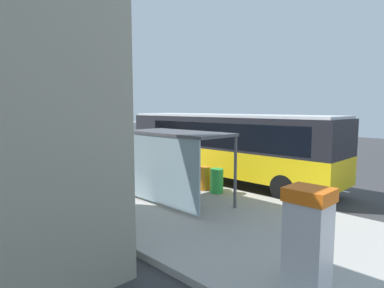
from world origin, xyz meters
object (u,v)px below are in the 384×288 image
object	(u,v)px
recycling_bin_blue	(180,173)
bus	(225,143)
sedan_near	(54,130)
traffic_light_near_side	(84,109)
sedan_far	(34,128)
white_van	(118,132)
ticket_machine	(308,240)
recycling_bin_red	(192,176)
recycling_bin_orange	(204,178)
recycling_bin_green	(217,181)
traffic_light_far_side	(6,112)
bus_shelter	(171,149)

from	to	relation	value
recycling_bin_blue	bus	bearing A→B (deg)	-10.87
sedan_near	traffic_light_near_side	xyz separation A→B (m)	(3.20, -1.62, 2.57)
sedan_far	bus	bearing A→B (deg)	-96.19
white_van	recycling_bin_blue	world-z (taller)	white_van
sedan_far	ticket_machine	distance (m)	45.63
white_van	recycling_bin_red	xyz separation A→B (m)	(-6.40, -15.95, -0.69)
bus	recycling_bin_orange	size ratio (longest dim) A/B	11.61
recycling_bin_green	recycling_bin_orange	bearing A→B (deg)	90.00
ticket_machine	traffic_light_near_side	size ratio (longest dim) A/B	0.38
sedan_near	recycling_bin_green	distance (m)	32.73
bus	sedan_far	distance (m)	37.23
ticket_machine	white_van	bearing A→B (deg)	65.38
white_van	traffic_light_near_side	xyz separation A→B (m)	(3.30, 13.11, 2.02)
recycling_bin_blue	recycling_bin_green	bearing A→B (deg)	-90.00
bus	recycling_bin_red	world-z (taller)	bus
bus	recycling_bin_green	world-z (taller)	bus
recycling_bin_red	traffic_light_far_side	bearing A→B (deg)	87.88
recycling_bin_green	traffic_light_far_side	world-z (taller)	traffic_light_far_side
white_van	recycling_bin_green	xyz separation A→B (m)	(-6.40, -17.35, -0.69)
bus_shelter	traffic_light_near_side	bearing A→B (deg)	68.52
bus	recycling_bin_orange	xyz separation A→B (m)	(-2.49, -0.92, -1.19)
recycling_bin_blue	traffic_light_near_side	size ratio (longest dim) A/B	0.19
recycling_bin_orange	recycling_bin_blue	world-z (taller)	same
ticket_machine	recycling_bin_orange	size ratio (longest dim) A/B	2.04
sedan_near	traffic_light_near_side	size ratio (longest dim) A/B	0.89
sedan_far	recycling_bin_blue	distance (m)	37.10
recycling_bin_green	traffic_light_near_side	bearing A→B (deg)	72.34
bus	sedan_far	bearing A→B (deg)	83.81
ticket_machine	bus_shelter	distance (m)	6.31
white_van	bus_shelter	size ratio (longest dim) A/B	1.32
bus	ticket_machine	distance (m)	9.95
traffic_light_near_side	bus_shelter	world-z (taller)	traffic_light_near_side
recycling_bin_red	traffic_light_near_side	bearing A→B (deg)	71.54
bus	sedan_near	size ratio (longest dim) A/B	2.45
bus	traffic_light_near_side	size ratio (longest dim) A/B	2.18
ticket_machine	recycling_bin_red	bearing A→B (deg)	59.66
sedan_far	recycling_bin_green	bearing A→B (deg)	-99.56
bus_shelter	white_van	bearing A→B (deg)	63.35
white_van	recycling_bin_red	size ratio (longest dim) A/B	5.54
recycling_bin_red	bus_shelter	size ratio (longest dim) A/B	0.24
bus	ticket_machine	bearing A→B (deg)	-132.17
recycling_bin_green	traffic_light_near_side	world-z (taller)	traffic_light_near_side
recycling_bin_green	traffic_light_near_side	distance (m)	32.08
white_van	ticket_machine	size ratio (longest dim) A/B	2.71
recycling_bin_blue	traffic_light_near_side	world-z (taller)	traffic_light_near_side
recycling_bin_red	recycling_bin_blue	distance (m)	0.70
sedan_near	white_van	bearing A→B (deg)	-90.37
bus	white_van	world-z (taller)	bus
recycling_bin_green	white_van	bearing A→B (deg)	69.75
recycling_bin_green	recycling_bin_blue	distance (m)	2.10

